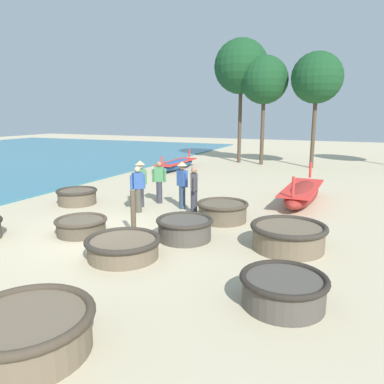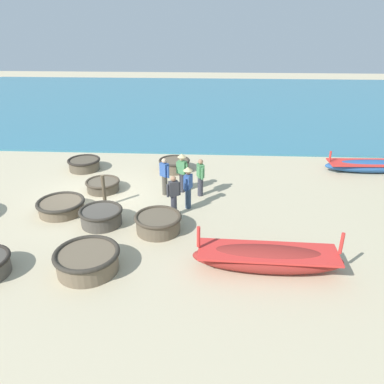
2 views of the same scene
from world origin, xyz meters
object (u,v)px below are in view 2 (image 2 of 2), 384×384
at_px(coracle_tilted, 87,260).
at_px(fisherman_crouching, 174,195).
at_px(coracle_upturned, 158,223).
at_px(fisherman_standing_right, 165,175).
at_px(long_boat_white_hull, 372,166).
at_px(fisherman_by_coracle, 182,170).
at_px(coracle_front_right, 174,164).
at_px(fisherman_with_hat, 188,185).
at_px(coracle_far_left, 61,206).
at_px(coracle_front_left, 103,185).
at_px(long_boat_red_hull, 267,258).
at_px(fisherman_hauling, 200,177).
at_px(coracle_far_right, 84,164).
at_px(coracle_beside_post, 101,216).
at_px(mooring_post_shoreline, 104,191).

relative_size(coracle_tilted, fisherman_crouching, 1.20).
xyz_separation_m(coracle_upturned, fisherman_standing_right, (-2.96, -0.14, 0.51)).
distance_m(long_boat_white_hull, fisherman_by_coracle, 9.23).
xyz_separation_m(coracle_front_right, long_boat_white_hull, (-0.38, 9.35, -0.01)).
bearing_deg(fisherman_with_hat, coracle_tilted, -32.58).
relative_size(coracle_tilted, coracle_far_left, 1.06).
bearing_deg(coracle_front_left, coracle_tilted, 11.12).
height_order(coracle_front_right, coracle_far_left, coracle_front_right).
bearing_deg(coracle_tilted, fisherman_standing_right, 163.28).
xyz_separation_m(long_boat_red_hull, fisherman_hauling, (-4.89, -2.08, 0.46)).
height_order(coracle_far_right, fisherman_hauling, fisherman_hauling).
relative_size(coracle_far_right, fisherman_hauling, 0.98).
distance_m(coracle_far_left, fisherman_with_hat, 4.79).
xyz_separation_m(long_boat_white_hull, fisherman_with_hat, (4.24, -8.43, 0.66)).
bearing_deg(fisherman_crouching, coracle_front_left, -122.55).
xyz_separation_m(coracle_beside_post, coracle_tilted, (2.65, 0.35, 0.03)).
bearing_deg(fisherman_crouching, coracle_upturned, -20.18).
distance_m(coracle_far_left, long_boat_white_hull, 14.01).
distance_m(fisherman_with_hat, fisherman_standing_right, 1.56).
bearing_deg(coracle_far_right, fisherman_hauling, 65.29).
distance_m(coracle_front_right, coracle_far_left, 5.89).
height_order(coracle_far_right, coracle_upturned, coracle_upturned).
relative_size(long_boat_white_hull, fisherman_by_coracle, 2.68).
bearing_deg(fisherman_hauling, long_boat_red_hull, 23.08).
distance_m(coracle_tilted, fisherman_crouching, 4.07).
relative_size(fisherman_with_hat, mooring_post_shoreline, 1.31).
relative_size(long_boat_white_hull, fisherman_standing_right, 2.85).
xyz_separation_m(long_boat_white_hull, long_boat_red_hull, (8.00, -5.93, 0.08)).
xyz_separation_m(fisherman_with_hat, fisherman_hauling, (-1.13, 0.42, -0.12)).
height_order(long_boat_white_hull, mooring_post_shoreline, mooring_post_shoreline).
bearing_deg(coracle_far_right, fisherman_with_hat, 54.47).
relative_size(coracle_far_right, coracle_beside_post, 1.01).
height_order(coracle_far_right, coracle_far_left, coracle_far_right).
bearing_deg(fisherman_crouching, fisherman_standing_right, -162.95).
xyz_separation_m(coracle_front_left, coracle_far_left, (2.05, -1.01, 0.02)).
bearing_deg(long_boat_white_hull, coracle_upturned, -57.10).
relative_size(coracle_far_right, long_boat_red_hull, 0.36).
distance_m(long_boat_white_hull, fisherman_standing_right, 9.97).
distance_m(long_boat_red_hull, fisherman_by_coracle, 5.98).
bearing_deg(fisherman_with_hat, fisherman_hauling, 159.58).
bearing_deg(mooring_post_shoreline, coracle_front_right, 149.26).
bearing_deg(coracle_front_left, fisherman_standing_right, 84.93).
height_order(long_boat_red_hull, fisherman_standing_right, fisherman_standing_right).
relative_size(coracle_far_right, fisherman_standing_right, 0.98).
distance_m(coracle_upturned, fisherman_by_coracle, 3.37).
xyz_separation_m(coracle_front_right, long_boat_red_hull, (7.63, 3.42, 0.07)).
bearing_deg(coracle_tilted, coracle_front_left, -168.88).
distance_m(coracle_front_right, mooring_post_shoreline, 4.53).
distance_m(coracle_front_right, fisherman_hauling, 3.09).
bearing_deg(fisherman_standing_right, coracle_far_right, -121.50).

